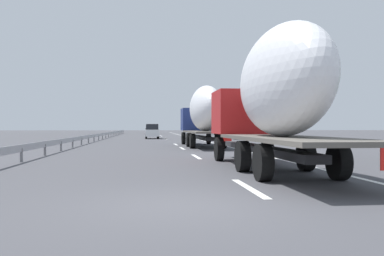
# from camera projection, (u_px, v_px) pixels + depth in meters

# --- Properties ---
(ground_plane) EXTENTS (260.00, 260.00, 0.00)m
(ground_plane) POSITION_uv_depth(u_px,v_px,m) (152.00, 140.00, 47.63)
(ground_plane) COLOR #424247
(lane_stripe_0) EXTENTS (3.20, 0.20, 0.01)m
(lane_stripe_0) POSITION_uv_depth(u_px,v_px,m) (249.00, 188.00, 10.07)
(lane_stripe_0) COLOR white
(lane_stripe_0) RESTS_ON ground_plane
(lane_stripe_1) EXTENTS (3.20, 0.20, 0.01)m
(lane_stripe_1) POSITION_uv_depth(u_px,v_px,m) (196.00, 157.00, 20.61)
(lane_stripe_1) COLOR white
(lane_stripe_1) RESTS_ON ground_plane
(lane_stripe_2) EXTENTS (3.20, 0.20, 0.01)m
(lane_stripe_2) POSITION_uv_depth(u_px,v_px,m) (182.00, 148.00, 28.63)
(lane_stripe_2) COLOR white
(lane_stripe_2) RESTS_ON ground_plane
(lane_stripe_3) EXTENTS (3.20, 0.20, 0.01)m
(lane_stripe_3) POSITION_uv_depth(u_px,v_px,m) (176.00, 144.00, 34.93)
(lane_stripe_3) COLOR white
(lane_stripe_3) RESTS_ON ground_plane
(lane_stripe_4) EXTENTS (3.20, 0.20, 0.01)m
(lane_stripe_4) POSITION_uv_depth(u_px,v_px,m) (166.00, 139.00, 52.28)
(lane_stripe_4) COLOR white
(lane_stripe_4) RESTS_ON ground_plane
(lane_stripe_5) EXTENTS (3.20, 0.20, 0.01)m
(lane_stripe_5) POSITION_uv_depth(u_px,v_px,m) (166.00, 139.00, 51.52)
(lane_stripe_5) COLOR white
(lane_stripe_5) RESTS_ON ground_plane
(lane_stripe_6) EXTENTS (3.20, 0.20, 0.01)m
(lane_stripe_6) POSITION_uv_depth(u_px,v_px,m) (160.00, 135.00, 72.27)
(lane_stripe_6) COLOR white
(lane_stripe_6) RESTS_ON ground_plane
(lane_stripe_7) EXTENTS (3.20, 0.20, 0.01)m
(lane_stripe_7) POSITION_uv_depth(u_px,v_px,m) (162.00, 136.00, 66.26)
(lane_stripe_7) COLOR white
(lane_stripe_7) RESTS_ON ground_plane
(lane_stripe_8) EXTENTS (3.20, 0.20, 0.01)m
(lane_stripe_8) POSITION_uv_depth(u_px,v_px,m) (158.00, 134.00, 86.83)
(lane_stripe_8) COLOR white
(lane_stripe_8) RESTS_ON ground_plane
(lane_stripe_9) EXTENTS (3.20, 0.20, 0.01)m
(lane_stripe_9) POSITION_uv_depth(u_px,v_px,m) (159.00, 134.00, 82.45)
(lane_stripe_9) COLOR white
(lane_stripe_9) RESTS_ON ground_plane
(edge_line_right) EXTENTS (110.00, 0.20, 0.01)m
(edge_line_right) POSITION_uv_depth(u_px,v_px,m) (194.00, 138.00, 53.21)
(edge_line_right) COLOR white
(edge_line_right) RESTS_ON ground_plane
(truck_lead) EXTENTS (12.66, 2.55, 4.48)m
(truck_lead) POSITION_uv_depth(u_px,v_px,m) (203.00, 113.00, 30.92)
(truck_lead) COLOR navy
(truck_lead) RESTS_ON ground_plane
(truck_trailing) EXTENTS (12.47, 2.55, 4.72)m
(truck_trailing) POSITION_uv_depth(u_px,v_px,m) (273.00, 94.00, 14.03)
(truck_trailing) COLOR #B21919
(truck_trailing) RESTS_ON ground_plane
(car_black_suv) EXTENTS (4.42, 1.90, 1.92)m
(car_black_suv) POSITION_uv_depth(u_px,v_px,m) (150.00, 129.00, 92.50)
(car_black_suv) COLOR black
(car_black_suv) RESTS_ON ground_plane
(car_white_van) EXTENTS (4.43, 1.72, 1.86)m
(car_white_van) POSITION_uv_depth(u_px,v_px,m) (152.00, 131.00, 52.14)
(car_white_van) COLOR white
(car_white_van) RESTS_ON ground_plane
(road_sign) EXTENTS (0.10, 0.90, 3.06)m
(road_sign) POSITION_uv_depth(u_px,v_px,m) (207.00, 122.00, 50.15)
(road_sign) COLOR gray
(road_sign) RESTS_ON ground_plane
(tree_0) EXTENTS (3.61, 3.61, 5.01)m
(tree_0) POSITION_uv_depth(u_px,v_px,m) (243.00, 113.00, 48.91)
(tree_0) COLOR #472D19
(tree_0) RESTS_ON ground_plane
(tree_2) EXTENTS (3.98, 3.98, 6.59)m
(tree_2) POSITION_uv_depth(u_px,v_px,m) (215.00, 114.00, 77.58)
(tree_2) COLOR #472D19
(tree_2) RESTS_ON ground_plane
(guardrail_median) EXTENTS (94.00, 0.10, 0.76)m
(guardrail_median) POSITION_uv_depth(u_px,v_px,m) (102.00, 134.00, 49.94)
(guardrail_median) COLOR #9EA0A5
(guardrail_median) RESTS_ON ground_plane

